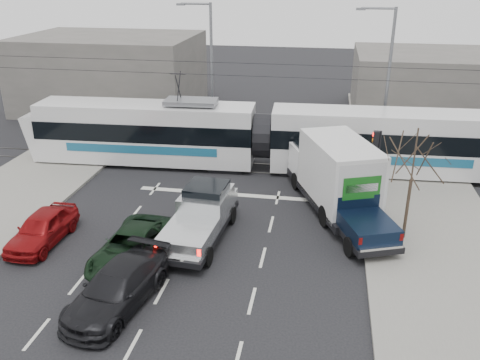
% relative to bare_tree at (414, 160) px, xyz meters
% --- Properties ---
extents(ground, '(120.00, 120.00, 0.00)m').
position_rel_bare_tree_xyz_m(ground, '(-7.60, -2.50, -3.79)').
color(ground, black).
rests_on(ground, ground).
extents(sidewalk_right, '(6.00, 60.00, 0.15)m').
position_rel_bare_tree_xyz_m(sidewalk_right, '(1.40, -2.50, -3.72)').
color(sidewalk_right, gray).
rests_on(sidewalk_right, ground).
extents(rails, '(60.00, 1.60, 0.03)m').
position_rel_bare_tree_xyz_m(rails, '(-7.60, 7.50, -3.78)').
color(rails, '#33302D').
rests_on(rails, ground).
extents(building_left, '(14.00, 10.00, 6.00)m').
position_rel_bare_tree_xyz_m(building_left, '(-21.60, 19.50, -0.79)').
color(building_left, slate).
rests_on(building_left, ground).
extents(building_right, '(12.00, 10.00, 5.00)m').
position_rel_bare_tree_xyz_m(building_right, '(4.40, 21.50, -1.29)').
color(building_right, slate).
rests_on(building_right, ground).
extents(bare_tree, '(2.40, 2.40, 5.00)m').
position_rel_bare_tree_xyz_m(bare_tree, '(0.00, 0.00, 0.00)').
color(bare_tree, '#47382B').
rests_on(bare_tree, ground).
extents(traffic_signal, '(0.44, 0.44, 3.60)m').
position_rel_bare_tree_xyz_m(traffic_signal, '(-1.13, 4.00, -1.05)').
color(traffic_signal, black).
rests_on(traffic_signal, ground).
extents(street_lamp_near, '(2.38, 0.25, 9.00)m').
position_rel_bare_tree_xyz_m(street_lamp_near, '(-0.29, 11.50, 1.32)').
color(street_lamp_near, slate).
rests_on(street_lamp_near, ground).
extents(street_lamp_far, '(2.38, 0.25, 9.00)m').
position_rel_bare_tree_xyz_m(street_lamp_far, '(-11.79, 13.50, 1.32)').
color(street_lamp_far, slate).
rests_on(street_lamp_far, ground).
extents(catenary, '(60.00, 0.20, 7.00)m').
position_rel_bare_tree_xyz_m(catenary, '(-7.60, 7.50, 0.09)').
color(catenary, black).
rests_on(catenary, ground).
extents(tram, '(27.08, 3.94, 5.51)m').
position_rel_bare_tree_xyz_m(tram, '(-7.31, 7.57, -1.84)').
color(tram, silver).
rests_on(tram, ground).
extents(silver_pickup, '(2.49, 6.11, 2.17)m').
position_rel_bare_tree_xyz_m(silver_pickup, '(-8.80, -1.14, -2.71)').
color(silver_pickup, black).
rests_on(silver_pickup, ground).
extents(box_truck, '(4.98, 7.63, 3.61)m').
position_rel_bare_tree_xyz_m(box_truck, '(-3.12, 2.94, -2.01)').
color(box_truck, black).
rests_on(box_truck, ground).
extents(navy_pickup, '(3.79, 5.79, 2.29)m').
position_rel_bare_tree_xyz_m(navy_pickup, '(-2.23, 0.51, -2.66)').
color(navy_pickup, black).
rests_on(navy_pickup, ground).
extents(green_car, '(2.58, 5.10, 1.38)m').
position_rel_bare_tree_xyz_m(green_car, '(-11.07, -3.71, -3.10)').
color(green_car, black).
rests_on(green_car, ground).
extents(red_car, '(1.73, 4.17, 1.41)m').
position_rel_bare_tree_xyz_m(red_car, '(-15.48, -2.90, -3.09)').
color(red_car, maroon).
rests_on(red_car, ground).
extents(dark_car, '(2.90, 5.26, 1.44)m').
position_rel_bare_tree_xyz_m(dark_car, '(-10.54, -6.56, -3.07)').
color(dark_car, black).
rests_on(dark_car, ground).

